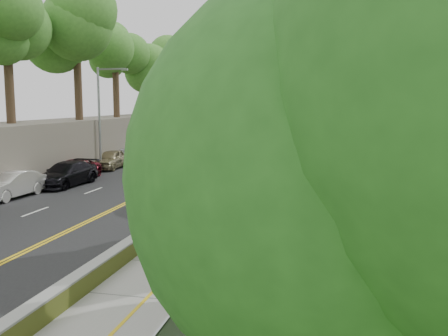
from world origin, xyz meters
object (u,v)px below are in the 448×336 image
at_px(streetlight, 102,112).
at_px(car_1, 10,185).
at_px(construction_barrel, 280,166).
at_px(person_far, 300,156).
at_px(car_2, 72,170).
at_px(painter_0, 241,175).
at_px(signpost, 175,190).
at_px(concrete_block, 254,200).

xyz_separation_m(streetlight, car_1, (-0.14, -11.16, -3.85)).
bearing_deg(construction_barrel, car_1, -135.95).
bearing_deg(person_far, car_2, 17.87).
distance_m(streetlight, painter_0, 13.35).
relative_size(signpost, car_2, 0.62).
bearing_deg(car_1, person_far, 51.72).
xyz_separation_m(concrete_block, car_2, (-13.80, 6.56, 0.24)).
height_order(streetlight, concrete_block, streetlight).
height_order(signpost, concrete_block, signpost).
relative_size(car_1, person_far, 2.53).
distance_m(car_1, car_2, 6.72).
height_order(streetlight, car_1, streetlight).
relative_size(concrete_block, painter_0, 0.82).
relative_size(car_1, car_2, 0.92).
height_order(construction_barrel, car_1, car_1).
distance_m(signpost, construction_barrel, 19.17).
distance_m(signpost, concrete_block, 6.56).
bearing_deg(concrete_block, streetlight, 141.16).
bearing_deg(signpost, painter_0, 88.48).
relative_size(signpost, painter_0, 1.92).
xyz_separation_m(construction_barrel, car_2, (-13.60, -6.44, 0.17)).
distance_m(signpost, car_1, 13.09).
height_order(car_1, car_2, car_1).
distance_m(concrete_block, person_far, 16.91).
distance_m(concrete_block, car_2, 15.28).
bearing_deg(construction_barrel, person_far, 72.77).
relative_size(streetlight, car_2, 1.61).
height_order(concrete_block, car_2, car_2).
xyz_separation_m(car_1, car_2, (0.00, 6.72, -0.06)).
xyz_separation_m(streetlight, construction_barrel, (13.46, 2.00, -4.08)).
xyz_separation_m(signpost, painter_0, (0.32, 12.13, -1.11)).
xyz_separation_m(streetlight, car_2, (-0.14, -4.44, -3.91)).
relative_size(concrete_block, person_far, 0.74).
relative_size(streetlight, person_far, 4.45).
xyz_separation_m(streetlight, concrete_block, (13.66, -11.00, -4.15)).
xyz_separation_m(car_2, painter_0, (11.97, -0.45, 0.12)).
relative_size(streetlight, concrete_block, 6.05).
distance_m(car_1, painter_0, 13.51).
xyz_separation_m(painter_0, person_far, (2.83, 10.76, 0.09)).
distance_m(concrete_block, painter_0, 6.39).
relative_size(concrete_block, car_1, 0.29).
relative_size(construction_barrel, concrete_block, 0.77).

